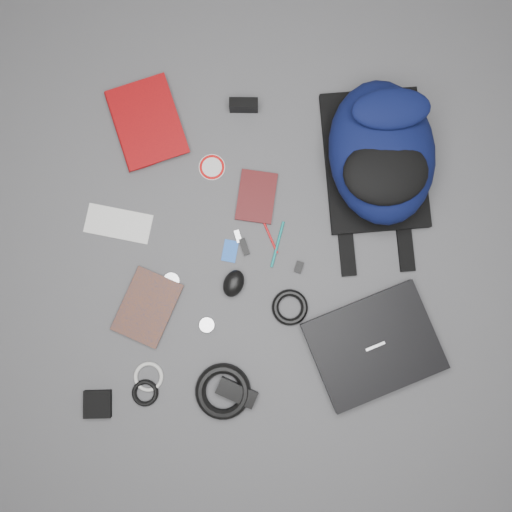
{
  "coord_description": "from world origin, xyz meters",
  "views": [
    {
      "loc": [
        -0.0,
        -0.14,
        1.67
      ],
      "look_at": [
        0.0,
        0.0,
        0.02
      ],
      "focal_mm": 35.0,
      "sensor_mm": 36.0,
      "label": 1
    }
  ],
  "objects_px": {
    "dvd_case": "(256,197)",
    "mouse": "(234,283)",
    "textbook_red": "(117,133)",
    "comic_book": "(125,297)",
    "laptop": "(374,346)",
    "power_brick": "(237,392)",
    "pouch": "(98,404)",
    "compact_camera": "(244,105)",
    "backpack": "(382,152)"
  },
  "relations": [
    {
      "from": "compact_camera",
      "to": "dvd_case",
      "type": "bearing_deg",
      "value": -81.46
    },
    {
      "from": "backpack",
      "to": "textbook_red",
      "type": "xyz_separation_m",
      "value": [
        -0.88,
        0.1,
        -0.09
      ]
    },
    {
      "from": "textbook_red",
      "to": "compact_camera",
      "type": "bearing_deg",
      "value": -6.54
    },
    {
      "from": "compact_camera",
      "to": "backpack",
      "type": "bearing_deg",
      "value": -22.38
    },
    {
      "from": "dvd_case",
      "to": "mouse",
      "type": "bearing_deg",
      "value": -96.32
    },
    {
      "from": "laptop",
      "to": "mouse",
      "type": "height_order",
      "value": "mouse"
    },
    {
      "from": "textbook_red",
      "to": "mouse",
      "type": "xyz_separation_m",
      "value": [
        0.4,
        -0.52,
        0.01
      ]
    },
    {
      "from": "dvd_case",
      "to": "textbook_red",
      "type": "bearing_deg",
      "value": 163.37
    },
    {
      "from": "pouch",
      "to": "textbook_red",
      "type": "bearing_deg",
      "value": 86.96
    },
    {
      "from": "compact_camera",
      "to": "power_brick",
      "type": "xyz_separation_m",
      "value": [
        -0.03,
        -0.96,
        -0.01
      ]
    },
    {
      "from": "dvd_case",
      "to": "power_brick",
      "type": "height_order",
      "value": "power_brick"
    },
    {
      "from": "power_brick",
      "to": "dvd_case",
      "type": "bearing_deg",
      "value": 108.3
    },
    {
      "from": "laptop",
      "to": "power_brick",
      "type": "height_order",
      "value": "laptop"
    },
    {
      "from": "compact_camera",
      "to": "comic_book",
      "type": "bearing_deg",
      "value": -120.72
    },
    {
      "from": "comic_book",
      "to": "compact_camera",
      "type": "relative_size",
      "value": 2.36
    },
    {
      "from": "dvd_case",
      "to": "mouse",
      "type": "xyz_separation_m",
      "value": [
        -0.08,
        -0.29,
        0.02
      ]
    },
    {
      "from": "power_brick",
      "to": "textbook_red",
      "type": "bearing_deg",
      "value": 139.35
    },
    {
      "from": "laptop",
      "to": "pouch",
      "type": "relative_size",
      "value": 4.5
    },
    {
      "from": "backpack",
      "to": "textbook_red",
      "type": "relative_size",
      "value": 1.8
    },
    {
      "from": "pouch",
      "to": "compact_camera",
      "type": "bearing_deg",
      "value": 64.15
    },
    {
      "from": "backpack",
      "to": "laptop",
      "type": "xyz_separation_m",
      "value": [
        -0.02,
        -0.62,
        -0.09
      ]
    },
    {
      "from": "comic_book",
      "to": "textbook_red",
      "type": "bearing_deg",
      "value": 117.21
    },
    {
      "from": "backpack",
      "to": "comic_book",
      "type": "height_order",
      "value": "backpack"
    },
    {
      "from": "laptop",
      "to": "power_brick",
      "type": "bearing_deg",
      "value": 176.64
    },
    {
      "from": "backpack",
      "to": "pouch",
      "type": "bearing_deg",
      "value": -143.13
    },
    {
      "from": "backpack",
      "to": "dvd_case",
      "type": "height_order",
      "value": "backpack"
    },
    {
      "from": "textbook_red",
      "to": "comic_book",
      "type": "distance_m",
      "value": 0.56
    },
    {
      "from": "laptop",
      "to": "pouch",
      "type": "xyz_separation_m",
      "value": [
        -0.91,
        -0.18,
        -0.01
      ]
    },
    {
      "from": "mouse",
      "to": "pouch",
      "type": "distance_m",
      "value": 0.59
    },
    {
      "from": "textbook_red",
      "to": "compact_camera",
      "type": "distance_m",
      "value": 0.44
    },
    {
      "from": "compact_camera",
      "to": "textbook_red",
      "type": "bearing_deg",
      "value": -167.45
    },
    {
      "from": "textbook_red",
      "to": "pouch",
      "type": "distance_m",
      "value": 0.91
    },
    {
      "from": "power_brick",
      "to": "pouch",
      "type": "relative_size",
      "value": 1.48
    },
    {
      "from": "dvd_case",
      "to": "compact_camera",
      "type": "xyz_separation_m",
      "value": [
        -0.04,
        0.31,
        0.02
      ]
    },
    {
      "from": "backpack",
      "to": "pouch",
      "type": "distance_m",
      "value": 1.23
    },
    {
      "from": "textbook_red",
      "to": "mouse",
      "type": "bearing_deg",
      "value": -70.49
    },
    {
      "from": "mouse",
      "to": "pouch",
      "type": "bearing_deg",
      "value": -115.98
    },
    {
      "from": "dvd_case",
      "to": "comic_book",
      "type": "bearing_deg",
      "value": -134.23
    },
    {
      "from": "textbook_red",
      "to": "pouch",
      "type": "relative_size",
      "value": 3.32
    },
    {
      "from": "textbook_red",
      "to": "mouse",
      "type": "relative_size",
      "value": 3.14
    },
    {
      "from": "power_brick",
      "to": "backpack",
      "type": "bearing_deg",
      "value": 82.9
    },
    {
      "from": "power_brick",
      "to": "pouch",
      "type": "height_order",
      "value": "power_brick"
    },
    {
      "from": "backpack",
      "to": "mouse",
      "type": "relative_size",
      "value": 5.66
    },
    {
      "from": "textbook_red",
      "to": "comic_book",
      "type": "bearing_deg",
      "value": -104.63
    },
    {
      "from": "backpack",
      "to": "textbook_red",
      "type": "bearing_deg",
      "value": 169.2
    },
    {
      "from": "dvd_case",
      "to": "mouse",
      "type": "relative_size",
      "value": 1.87
    },
    {
      "from": "textbook_red",
      "to": "power_brick",
      "type": "relative_size",
      "value": 2.24
    },
    {
      "from": "textbook_red",
      "to": "compact_camera",
      "type": "relative_size",
      "value": 3.01
    },
    {
      "from": "textbook_red",
      "to": "comic_book",
      "type": "height_order",
      "value": "textbook_red"
    },
    {
      "from": "laptop",
      "to": "dvd_case",
      "type": "relative_size",
      "value": 2.28
    }
  ]
}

